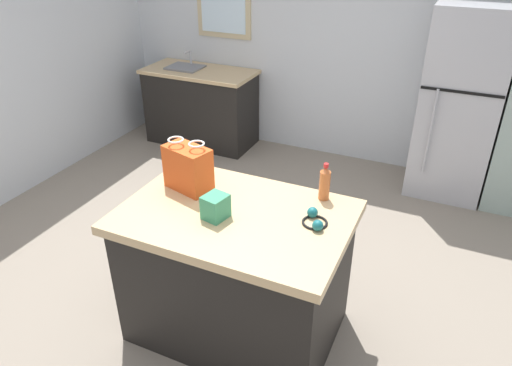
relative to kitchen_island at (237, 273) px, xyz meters
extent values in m
plane|color=gray|center=(-0.27, 0.36, -0.47)|extent=(6.28, 6.28, 0.00)
cube|color=silver|center=(-0.27, 2.97, 0.82)|extent=(5.17, 0.10, 2.58)
cube|color=#CCB78C|center=(-1.60, 2.92, 1.06)|extent=(0.68, 0.04, 0.60)
cube|color=white|center=(-1.60, 2.90, 1.06)|extent=(0.56, 0.02, 0.48)
cube|color=black|center=(0.00, 0.00, -0.03)|extent=(1.28, 0.86, 0.87)
cube|color=tan|center=(0.00, 0.00, 0.43)|extent=(1.36, 0.94, 0.06)
cube|color=#B7B7BC|center=(1.07, 2.58, 0.44)|extent=(0.70, 0.63, 1.82)
cube|color=black|center=(1.07, 2.26, 0.66)|extent=(0.69, 0.01, 0.02)
cylinder|color=#B7B7BC|center=(0.88, 2.24, 0.26)|extent=(0.02, 0.02, 0.82)
cube|color=black|center=(-1.78, 2.60, -0.04)|extent=(1.27, 0.60, 0.86)
cube|color=tan|center=(-1.78, 2.60, 0.41)|extent=(1.31, 0.64, 0.04)
cube|color=slate|center=(-1.97, 2.60, 0.38)|extent=(0.40, 0.32, 0.14)
cylinder|color=#B7B7BC|center=(-1.97, 2.74, 0.52)|extent=(0.03, 0.03, 0.18)
cylinder|color=#B7B7BC|center=(-1.97, 2.67, 0.61)|extent=(0.02, 0.14, 0.02)
cube|color=#DB511E|center=(-0.40, 0.14, 0.60)|extent=(0.33, 0.24, 0.29)
torus|color=white|center=(-0.48, 0.14, 0.79)|extent=(0.13, 0.13, 0.01)
torus|color=white|center=(-0.33, 0.14, 0.79)|extent=(0.13, 0.13, 0.01)
cube|color=#388E66|center=(-0.08, -0.09, 0.53)|extent=(0.15, 0.16, 0.15)
cylinder|color=#C66633|center=(0.43, 0.38, 0.55)|extent=(0.07, 0.07, 0.19)
cone|color=#C66633|center=(0.43, 0.38, 0.66)|extent=(0.06, 0.06, 0.03)
cylinder|color=red|center=(0.43, 0.38, 0.69)|extent=(0.03, 0.03, 0.02)
torus|color=black|center=(0.47, 0.09, 0.47)|extent=(0.21, 0.21, 0.01)
sphere|color=#19666B|center=(0.50, 0.03, 0.49)|extent=(0.06, 0.06, 0.06)
sphere|color=#19666B|center=(0.43, 0.15, 0.49)|extent=(0.06, 0.06, 0.06)
camera|label=1|loc=(1.10, -2.11, 2.00)|focal=33.43mm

